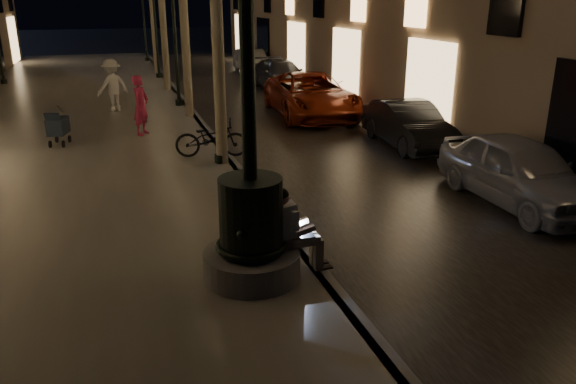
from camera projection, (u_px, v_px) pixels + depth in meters
name	position (u px, v px, depth m)	size (l,w,h in m)	color
ground	(192.00, 115.00, 20.22)	(120.00, 120.00, 0.00)	black
cobble_lane	(271.00, 110.00, 21.07)	(6.00, 45.00, 0.02)	black
promenade	(74.00, 119.00, 19.05)	(8.00, 45.00, 0.20)	#656059
curb_strip	(191.00, 112.00, 20.19)	(0.25, 45.00, 0.20)	#59595B
fountain_lamppost	(251.00, 212.00, 7.84)	(1.40, 1.40, 5.21)	#59595B
seated_man_laptop	(292.00, 227.00, 8.12)	(0.94, 0.32, 1.31)	tan
lamp_curb_a	(215.00, 34.00, 12.77)	(0.36, 0.36, 4.81)	black
lamp_curb_b	(174.00, 21.00, 19.97)	(0.36, 0.36, 4.81)	black
lamp_curb_c	(154.00, 14.00, 27.17)	(0.36, 0.36, 4.81)	black
lamp_curb_d	(143.00, 10.00, 34.37)	(0.36, 0.36, 4.81)	black
stroller	(58.00, 126.00, 15.19)	(0.59, 1.05, 1.05)	black
car_front	(520.00, 171.00, 11.40)	(1.64, 4.08, 1.39)	#96979C
car_second	(408.00, 125.00, 15.78)	(1.34, 3.86, 1.27)	black
car_third	(311.00, 95.00, 19.78)	(2.51, 5.44, 1.51)	maroon
car_rear	(280.00, 75.00, 25.58)	(1.83, 4.51, 1.31)	#2F2F34
car_fifth	(252.00, 61.00, 31.12)	(1.35, 3.87, 1.28)	gray
pedestrian_red	(141.00, 105.00, 16.29)	(0.63, 0.41, 1.72)	#AD2248
pedestrian_white	(112.00, 85.00, 19.61)	(1.17, 0.67, 1.81)	silver
bicycle	(211.00, 138.00, 14.12)	(0.63, 1.82, 0.95)	black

